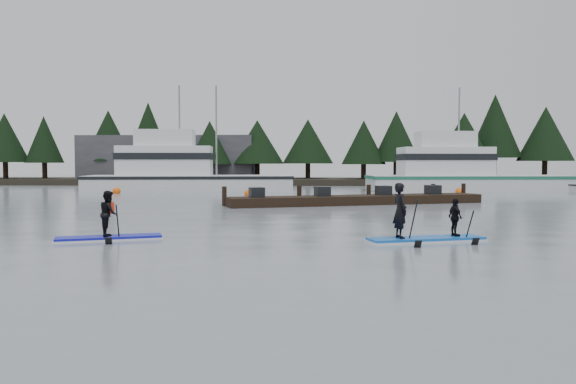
{
  "coord_description": "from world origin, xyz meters",
  "views": [
    {
      "loc": [
        0.8,
        -15.08,
        2.21
      ],
      "look_at": [
        0.0,
        6.0,
        1.1
      ],
      "focal_mm": 35.0,
      "sensor_mm": 36.0,
      "label": 1
    }
  ],
  "objects_px": {
    "fishing_boat_medium": "(462,183)",
    "fishing_boat_large": "(184,182)",
    "paddleboard_solo": "(109,222)",
    "paddleboard_duo": "(423,223)",
    "floating_dock": "(358,200)"
  },
  "relations": [
    {
      "from": "paddleboard_duo",
      "to": "floating_dock",
      "type": "bearing_deg",
      "value": 76.39
    },
    {
      "from": "fishing_boat_large",
      "to": "paddleboard_solo",
      "type": "xyz_separation_m",
      "value": [
        4.3,
        -28.69,
        -0.18
      ]
    },
    {
      "from": "floating_dock",
      "to": "paddleboard_duo",
      "type": "relative_size",
      "value": 4.09
    },
    {
      "from": "fishing_boat_medium",
      "to": "paddleboard_solo",
      "type": "relative_size",
      "value": 5.26
    },
    {
      "from": "floating_dock",
      "to": "paddleboard_solo",
      "type": "xyz_separation_m",
      "value": [
        -8.29,
        -14.02,
        0.29
      ]
    },
    {
      "from": "fishing_boat_large",
      "to": "paddleboard_duo",
      "type": "distance_m",
      "value": 31.59
    },
    {
      "from": "paddleboard_solo",
      "to": "paddleboard_duo",
      "type": "distance_m",
      "value": 8.9
    },
    {
      "from": "fishing_boat_large",
      "to": "fishing_boat_medium",
      "type": "xyz_separation_m",
      "value": [
        21.99,
        -0.06,
        -0.04
      ]
    },
    {
      "from": "fishing_boat_medium",
      "to": "paddleboard_solo",
      "type": "distance_m",
      "value": 33.65
    },
    {
      "from": "fishing_boat_medium",
      "to": "paddleboard_duo",
      "type": "relative_size",
      "value": 4.58
    },
    {
      "from": "floating_dock",
      "to": "fishing_boat_medium",
      "type": "bearing_deg",
      "value": 38.41
    },
    {
      "from": "fishing_boat_medium",
      "to": "fishing_boat_large",
      "type": "bearing_deg",
      "value": 175.83
    },
    {
      "from": "fishing_boat_medium",
      "to": "paddleboard_solo",
      "type": "xyz_separation_m",
      "value": [
        -17.69,
        -28.62,
        -0.13
      ]
    },
    {
      "from": "fishing_boat_large",
      "to": "paddleboard_solo",
      "type": "height_order",
      "value": "fishing_boat_large"
    },
    {
      "from": "paddleboard_duo",
      "to": "fishing_boat_large",
      "type": "bearing_deg",
      "value": 98.63
    }
  ]
}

